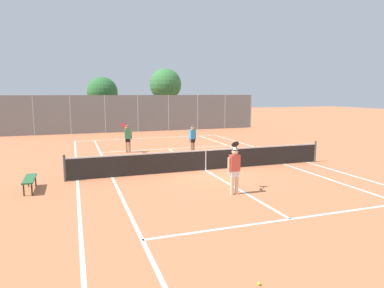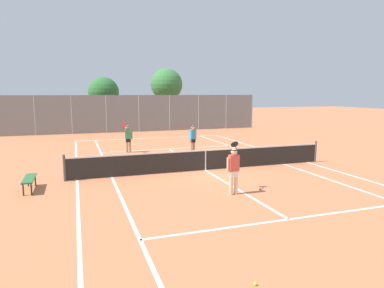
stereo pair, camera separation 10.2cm
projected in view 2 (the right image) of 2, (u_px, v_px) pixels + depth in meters
name	position (u px, v px, depth m)	size (l,w,h in m)	color
ground_plane	(205.00, 170.00, 15.42)	(120.00, 120.00, 0.00)	#C67047
court_line_markings	(205.00, 170.00, 15.42)	(11.10, 23.90, 0.01)	white
tennis_net	(205.00, 159.00, 15.34)	(12.00, 0.10, 1.07)	#474C47
player_near_side	(234.00, 168.00, 11.64)	(0.67, 0.73, 1.77)	beige
player_far_left	(128.00, 137.00, 19.96)	(0.73, 0.72, 1.77)	tan
player_far_right	(193.00, 137.00, 19.83)	(0.44, 0.54, 1.60)	tan
loose_tennis_ball_1	(255.00, 284.00, 6.18)	(0.07, 0.07, 0.07)	#D1DB33
loose_tennis_ball_2	(224.00, 181.00, 13.45)	(0.07, 0.07, 0.07)	#D1DB33
loose_tennis_ball_3	(94.00, 143.00, 23.84)	(0.07, 0.07, 0.07)	#D1DB33
loose_tennis_ball_4	(171.00, 141.00, 24.72)	(0.07, 0.07, 0.07)	#D1DB33
courtside_bench	(29.00, 179.00, 12.18)	(0.36, 1.50, 0.47)	#2D6638
back_fence	(139.00, 113.00, 30.73)	(22.96, 0.08, 3.31)	gray
tree_behind_left	(104.00, 93.00, 33.14)	(2.95, 2.95, 5.02)	brown
tree_behind_right	(166.00, 85.00, 34.71)	(3.21, 3.21, 5.94)	brown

